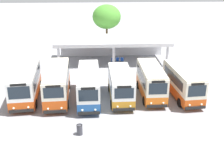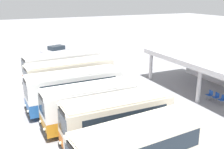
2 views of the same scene
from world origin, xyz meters
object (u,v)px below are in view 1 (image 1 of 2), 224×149
city_bus_fourth_amber (121,84)px  city_bus_fifth_blue (151,80)px  city_bus_nearest_orange (25,82)px  city_bus_second_in_row (57,82)px  waiting_chair_middle_seat (122,60)px  waiting_chair_end_by_column (113,60)px  city_bus_far_end_green (183,82)px  litter_bin_apron (80,130)px  city_bus_middle_cream (89,84)px  waiting_chair_second_from_end (117,60)px

city_bus_fourth_amber → city_bus_fifth_blue: bearing=10.3°
city_bus_nearest_orange → city_bus_second_in_row: 3.26m
city_bus_nearest_orange → waiting_chair_middle_seat: city_bus_nearest_orange is taller
waiting_chair_end_by_column → city_bus_second_in_row: bearing=-120.4°
city_bus_nearest_orange → waiting_chair_end_by_column: city_bus_nearest_orange is taller
city_bus_far_end_green → city_bus_fourth_amber: bearing=-178.3°
waiting_chair_end_by_column → waiting_chair_middle_seat: (1.33, 0.08, 0.00)m
city_bus_nearest_orange → city_bus_second_in_row: city_bus_nearest_orange is taller
waiting_chair_end_by_column → litter_bin_apron: 18.30m
city_bus_second_in_row → city_bus_fifth_blue: size_ratio=1.19×
city_bus_middle_cream → city_bus_fourth_amber: (3.26, -0.03, -0.08)m
city_bus_far_end_green → litter_bin_apron: 12.37m
city_bus_nearest_orange → city_bus_fourth_amber: city_bus_nearest_orange is taller
city_bus_second_in_row → waiting_chair_second_from_end: size_ratio=9.40×
city_bus_middle_cream → litter_bin_apron: size_ratio=8.59×
city_bus_fourth_amber → city_bus_middle_cream: bearing=179.5°
city_bus_fourth_amber → city_bus_far_end_green: 6.52m
city_bus_fifth_blue → waiting_chair_second_from_end: city_bus_fifth_blue is taller
city_bus_second_in_row → city_bus_fourth_amber: city_bus_second_in_row is taller
city_bus_fifth_blue → city_bus_fourth_amber: bearing=-169.7°
city_bus_middle_cream → city_bus_far_end_green: city_bus_middle_cream is taller
waiting_chair_end_by_column → waiting_chair_second_from_end: bearing=5.4°
city_bus_fifth_blue → litter_bin_apron: bearing=-135.7°
waiting_chair_end_by_column → waiting_chair_second_from_end: 0.67m
waiting_chair_end_by_column → city_bus_nearest_orange: bearing=-131.9°
waiting_chair_end_by_column → waiting_chair_middle_seat: same height
waiting_chair_end_by_column → city_bus_middle_cream: bearing=-105.2°
city_bus_far_end_green → waiting_chair_second_from_end: city_bus_far_end_green is taller
city_bus_second_in_row → litter_bin_apron: size_ratio=8.98×
city_bus_fourth_amber → city_bus_nearest_orange: bearing=175.3°
city_bus_second_in_row → city_bus_middle_cream: 3.32m
waiting_chair_end_by_column → city_bus_fifth_blue: bearing=-72.8°
city_bus_middle_cream → litter_bin_apron: bearing=-95.6°
city_bus_far_end_green → city_bus_second_in_row: bearing=178.0°
waiting_chair_end_by_column → litter_bin_apron: size_ratio=0.96×
city_bus_fifth_blue → waiting_chair_end_by_column: size_ratio=7.89×
waiting_chair_second_from_end → waiting_chair_middle_seat: size_ratio=1.00×
litter_bin_apron → city_bus_nearest_orange: bearing=129.4°
city_bus_fourth_amber → city_bus_far_end_green: size_ratio=0.92×
city_bus_second_in_row → waiting_chair_second_from_end: bearing=57.2°
city_bus_far_end_green → waiting_chair_end_by_column: size_ratio=8.33×
city_bus_fourth_amber → waiting_chair_middle_seat: size_ratio=7.70×
waiting_chair_middle_seat → litter_bin_apron: litter_bin_apron is taller
waiting_chair_second_from_end → city_bus_fourth_amber: bearing=-92.7°
city_bus_fifth_blue → city_bus_second_in_row: bearing=179.7°
city_bus_nearest_orange → city_bus_far_end_green: 16.30m
city_bus_second_in_row → city_bus_middle_cream: bearing=-10.8°
waiting_chair_second_from_end → litter_bin_apron: litter_bin_apron is taller
city_bus_nearest_orange → waiting_chair_second_from_end: city_bus_nearest_orange is taller
city_bus_middle_cream → city_bus_fifth_blue: bearing=5.0°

